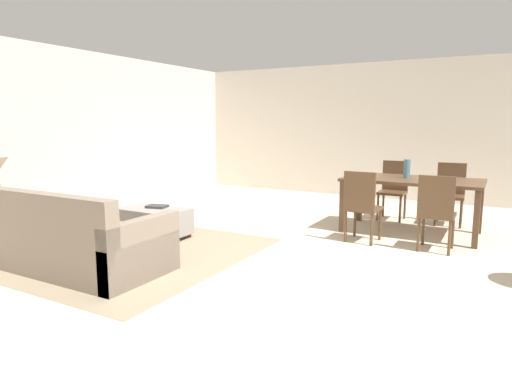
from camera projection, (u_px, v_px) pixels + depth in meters
ground_plane at (302, 272)px, 4.59m from camera, size 10.80×10.80×0.00m
wall_back at (405, 131)px, 8.70m from camera, size 9.00×0.12×2.70m
wall_left at (52, 133)px, 6.99m from camera, size 0.12×11.00×2.70m
area_rug at (120, 250)px, 5.36m from camera, size 3.00×2.80×0.01m
couch at (71, 242)px, 4.68m from camera, size 2.04×0.97×0.86m
ottoman_table at (154, 221)px, 5.93m from camera, size 0.93×0.54×0.40m
side_table at (2, 211)px, 5.35m from camera, size 0.40×0.40×0.60m
dining_table at (412, 185)px, 6.11m from camera, size 1.80×0.96×0.76m
dining_chair_near_left at (362, 203)px, 5.63m from camera, size 0.42×0.42×0.92m
dining_chair_near_right at (436, 209)px, 5.22m from camera, size 0.40×0.40×0.92m
dining_chair_far_left at (394, 186)px, 7.05m from camera, size 0.40×0.40×0.92m
dining_chair_far_right at (450, 190)px, 6.68m from camera, size 0.42×0.42×0.92m
vase_centerpiece at (407, 169)px, 6.15m from camera, size 0.09×0.09×0.26m
book_on_ottoman at (157, 206)px, 5.96m from camera, size 0.30×0.26×0.03m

